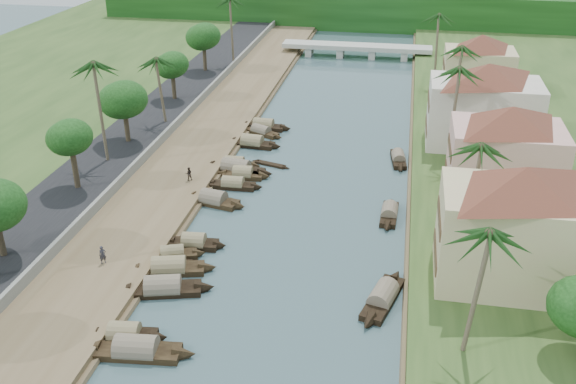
% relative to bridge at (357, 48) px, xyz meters
% --- Properties ---
extents(ground, '(220.00, 220.00, 0.00)m').
position_rel_bridge_xyz_m(ground, '(-0.00, -72.00, -1.72)').
color(ground, '#3D575C').
rests_on(ground, ground).
extents(left_bank, '(10.00, 180.00, 0.80)m').
position_rel_bridge_xyz_m(left_bank, '(-16.00, -52.00, -1.32)').
color(left_bank, brown).
rests_on(left_bank, ground).
extents(right_bank, '(16.00, 180.00, 1.20)m').
position_rel_bridge_xyz_m(right_bank, '(19.00, -52.00, -1.12)').
color(right_bank, '#2B461C').
rests_on(right_bank, ground).
extents(road, '(8.00, 180.00, 1.40)m').
position_rel_bridge_xyz_m(road, '(-24.50, -52.00, -1.02)').
color(road, black).
rests_on(road, ground).
extents(retaining_wall, '(0.40, 180.00, 1.10)m').
position_rel_bridge_xyz_m(retaining_wall, '(-20.20, -52.00, -0.37)').
color(retaining_wall, slate).
rests_on(retaining_wall, left_bank).
extents(treeline, '(120.00, 14.00, 8.00)m').
position_rel_bridge_xyz_m(treeline, '(-0.00, 28.00, 2.28)').
color(treeline, '#11350E').
rests_on(treeline, ground).
extents(bridge, '(28.00, 4.00, 2.40)m').
position_rel_bridge_xyz_m(bridge, '(0.00, 0.00, 0.00)').
color(bridge, '#AFB0A4').
rests_on(bridge, ground).
extents(building_near, '(14.85, 14.85, 10.20)m').
position_rel_bridge_xyz_m(building_near, '(18.99, -74.00, 4.66)').
color(building_near, '#CDC489').
rests_on(building_near, right_bank).
extents(building_mid, '(14.11, 14.11, 9.70)m').
position_rel_bridge_xyz_m(building_mid, '(19.99, -58.00, 4.41)').
color(building_mid, '#E1A89F').
rests_on(building_mid, right_bank).
extents(building_far, '(15.59, 15.59, 10.20)m').
position_rel_bridge_xyz_m(building_far, '(18.99, -44.00, 4.66)').
color(building_far, silver).
rests_on(building_far, right_bank).
extents(building_distant, '(12.62, 12.62, 9.20)m').
position_rel_bridge_xyz_m(building_distant, '(19.99, -24.00, 4.16)').
color(building_distant, '#CDC489').
rests_on(building_distant, right_bank).
extents(sampan_0, '(9.11, 2.71, 2.34)m').
position_rel_bridge_xyz_m(sampan_0, '(-8.23, -87.08, -1.30)').
color(sampan_0, black).
rests_on(sampan_0, ground).
extents(sampan_1, '(6.87, 2.34, 2.04)m').
position_rel_bridge_xyz_m(sampan_1, '(-9.79, -85.59, -1.31)').
color(sampan_1, black).
rests_on(sampan_1, ground).
extents(sampan_2, '(8.69, 3.81, 2.25)m').
position_rel_bridge_xyz_m(sampan_2, '(-9.62, -76.42, -1.31)').
color(sampan_2, black).
rests_on(sampan_2, ground).
extents(sampan_3, '(8.93, 4.01, 2.34)m').
position_rel_bridge_xyz_m(sampan_3, '(-9.06, -79.40, -1.30)').
color(sampan_3, black).
rests_on(sampan_3, ground).
extents(sampan_4, '(6.20, 3.31, 1.80)m').
position_rel_bridge_xyz_m(sampan_4, '(-10.08, -74.19, -1.32)').
color(sampan_4, black).
rests_on(sampan_4, ground).
extents(sampan_5, '(6.40, 2.07, 2.05)m').
position_rel_bridge_xyz_m(sampan_5, '(-8.80, -71.92, -1.31)').
color(sampan_5, black).
rests_on(sampan_5, ground).
extents(sampan_6, '(7.82, 3.31, 2.27)m').
position_rel_bridge_xyz_m(sampan_6, '(-9.50, -63.15, -1.30)').
color(sampan_6, black).
rests_on(sampan_6, ground).
extents(sampan_7, '(6.98, 1.74, 1.90)m').
position_rel_bridge_xyz_m(sampan_7, '(-8.47, -59.09, -1.32)').
color(sampan_7, black).
rests_on(sampan_7, ground).
extents(sampan_8, '(6.51, 1.95, 2.03)m').
position_rel_bridge_xyz_m(sampan_8, '(-8.04, -56.29, -1.31)').
color(sampan_8, black).
rests_on(sampan_8, ground).
extents(sampan_9, '(9.53, 3.08, 2.35)m').
position_rel_bridge_xyz_m(sampan_9, '(-9.23, -54.87, -1.30)').
color(sampan_9, black).
rests_on(sampan_9, ground).
extents(sampan_10, '(6.53, 1.64, 1.85)m').
position_rel_bridge_xyz_m(sampan_10, '(-9.74, -53.56, -1.32)').
color(sampan_10, black).
rests_on(sampan_10, ground).
extents(sampan_11, '(8.00, 2.45, 2.26)m').
position_rel_bridge_xyz_m(sampan_11, '(-9.18, -46.83, -1.31)').
color(sampan_11, black).
rests_on(sampan_11, ground).
extents(sampan_12, '(7.08, 4.38, 1.79)m').
position_rel_bridge_xyz_m(sampan_12, '(-8.97, -42.62, -1.32)').
color(sampan_12, black).
rests_on(sampan_12, ground).
extents(sampan_13, '(7.97, 2.07, 2.17)m').
position_rel_bridge_xyz_m(sampan_13, '(-9.09, -40.57, -1.31)').
color(sampan_13, black).
rests_on(sampan_13, ground).
extents(sampan_14, '(3.98, 9.10, 2.18)m').
position_rel_bridge_xyz_m(sampan_14, '(8.98, -77.36, -1.31)').
color(sampan_14, black).
rests_on(sampan_14, ground).
extents(sampan_15, '(1.80, 7.09, 1.93)m').
position_rel_bridge_xyz_m(sampan_15, '(8.89, -62.72, -1.31)').
color(sampan_15, black).
rests_on(sampan_15, ground).
extents(sampan_16, '(2.27, 7.43, 1.84)m').
position_rel_bridge_xyz_m(sampan_16, '(9.37, -48.41, -1.32)').
color(sampan_16, black).
rests_on(sampan_16, ground).
extents(canoe_1, '(4.69, 2.33, 0.76)m').
position_rel_bridge_xyz_m(canoe_1, '(-9.83, -74.80, -1.62)').
color(canoe_1, black).
rests_on(canoe_1, ground).
extents(canoe_2, '(5.24, 2.27, 0.76)m').
position_rel_bridge_xyz_m(canoe_2, '(-5.61, -52.33, -1.62)').
color(canoe_2, black).
rests_on(canoe_2, ground).
extents(palm_0, '(3.20, 3.20, 11.19)m').
position_rel_bridge_xyz_m(palm_0, '(15.00, -83.68, 8.90)').
color(palm_0, brown).
rests_on(palm_0, ground).
extents(palm_1, '(3.20, 3.20, 10.80)m').
position_rel_bridge_xyz_m(palm_1, '(16.00, -67.89, 8.52)').
color(palm_1, brown).
rests_on(palm_1, ground).
extents(palm_2, '(3.20, 3.20, 12.68)m').
position_rel_bridge_xyz_m(palm_2, '(15.00, -50.36, 10.32)').
color(palm_2, brown).
rests_on(palm_2, ground).
extents(palm_3, '(3.20, 3.20, 11.32)m').
position_rel_bridge_xyz_m(palm_3, '(16.00, -34.91, 9.02)').
color(palm_3, brown).
rests_on(palm_3, ground).
extents(palm_5, '(3.20, 3.20, 12.99)m').
position_rel_bridge_xyz_m(palm_5, '(-24.00, -57.31, 10.82)').
color(palm_5, brown).
rests_on(palm_5, ground).
extents(palm_6, '(3.20, 3.20, 10.01)m').
position_rel_bridge_xyz_m(palm_6, '(-22.00, -43.74, 7.95)').
color(palm_6, brown).
rests_on(palm_6, ground).
extents(palm_7, '(3.20, 3.20, 12.38)m').
position_rel_bridge_xyz_m(palm_7, '(14.00, -18.98, 10.03)').
color(palm_7, brown).
rests_on(palm_7, ground).
extents(palm_8, '(3.20, 3.20, 12.57)m').
position_rel_bridge_xyz_m(palm_8, '(-20.50, -13.43, 10.42)').
color(palm_8, brown).
rests_on(palm_8, ground).
extents(tree_2, '(4.40, 4.40, 7.48)m').
position_rel_bridge_xyz_m(tree_2, '(-24.00, -64.62, 5.23)').
color(tree_2, '#4C3F2B').
rests_on(tree_2, ground).
extents(tree_3, '(5.45, 5.45, 7.59)m').
position_rel_bridge_xyz_m(tree_3, '(-24.00, -51.24, 4.95)').
color(tree_3, '#4C3F2B').
rests_on(tree_3, ground).
extents(tree_4, '(4.49, 4.49, 6.88)m').
position_rel_bridge_xyz_m(tree_4, '(-24.00, -34.10, 4.62)').
color(tree_4, '#4C3F2B').
rests_on(tree_4, ground).
extents(tree_5, '(5.19, 5.19, 7.81)m').
position_rel_bridge_xyz_m(tree_5, '(-24.00, -18.65, 5.27)').
color(tree_5, '#4C3F2B').
rests_on(tree_5, ground).
extents(tree_6, '(4.33, 4.33, 6.65)m').
position_rel_bridge_xyz_m(tree_6, '(24.00, -40.34, 4.25)').
color(tree_6, '#4C3F2B').
rests_on(tree_6, ground).
extents(person_near, '(0.72, 0.69, 1.67)m').
position_rel_bridge_xyz_m(person_near, '(-15.29, -77.20, -0.09)').
color(person_near, '#2A2A32').
rests_on(person_near, left_bank).
extents(person_far, '(0.92, 0.84, 1.54)m').
position_rel_bridge_xyz_m(person_far, '(-13.33, -59.61, -0.15)').
color(person_far, '#2C241F').
rests_on(person_far, left_bank).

